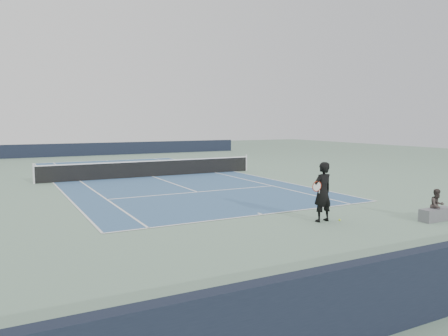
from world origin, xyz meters
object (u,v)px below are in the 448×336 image
tennis_net (152,168)px  tennis_ball (340,220)px  tennis_player (323,192)px  spectator_bench (437,210)px

tennis_net → tennis_ball: bearing=-82.9°
tennis_player → tennis_ball: size_ratio=27.10×
tennis_player → tennis_ball: (0.56, -0.21, -0.94)m
spectator_bench → tennis_net: bearing=106.6°
spectator_bench → tennis_ball: bearing=153.2°
tennis_net → tennis_player: 13.68m
tennis_net → spectator_bench: size_ratio=9.76×
tennis_net → spectator_bench: 15.93m
tennis_net → tennis_player: size_ratio=6.64×
tennis_ball → spectator_bench: bearing=-26.8°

